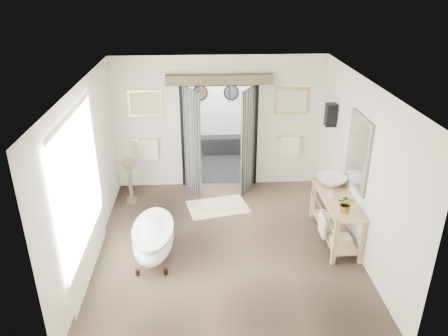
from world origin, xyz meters
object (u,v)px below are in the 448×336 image
(clawfoot_tub, at_px, (154,237))
(rug, at_px, (218,207))
(vanity, at_px, (335,215))
(basin, at_px, (332,181))

(clawfoot_tub, height_order, rug, clawfoot_tub)
(vanity, bearing_deg, basin, 87.28)
(basin, bearing_deg, rug, 135.93)
(clawfoot_tub, relative_size, basin, 2.76)
(vanity, bearing_deg, rug, 148.11)
(basin, bearing_deg, clawfoot_tub, 171.14)
(vanity, distance_m, basin, 0.62)
(rug, bearing_deg, basin, -21.83)
(vanity, xyz_separation_m, basin, (0.02, 0.44, 0.44))
(rug, height_order, basin, basin)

